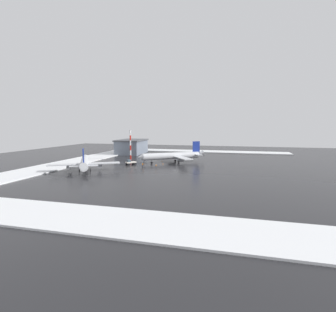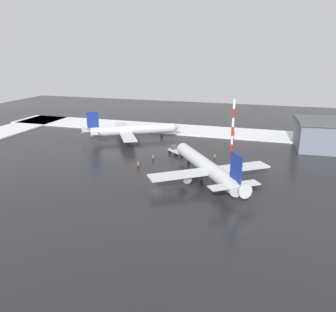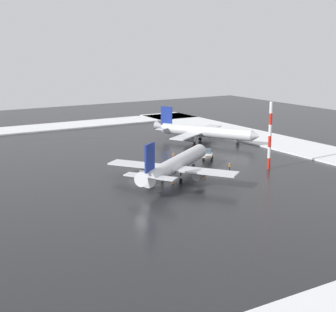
{
  "view_description": "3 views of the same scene",
  "coord_description": "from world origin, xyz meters",
  "px_view_note": "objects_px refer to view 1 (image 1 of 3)",
  "views": [
    {
      "loc": [
        108.75,
        25.21,
        17.45
      ],
      "look_at": [
        0.73,
        -3.35,
        4.44
      ],
      "focal_mm": 28.0,
      "sensor_mm": 36.0,
      "label": 1
    },
    {
      "loc": [
        -22.01,
        63.48,
        27.39
      ],
      "look_at": [
        -1.93,
        -3.03,
        5.2
      ],
      "focal_mm": 35.0,
      "sensor_mm": 36.0,
      "label": 2
    },
    {
      "loc": [
        -97.56,
        50.49,
        27.88
      ],
      "look_at": [
        -4.46,
        -5.88,
        3.65
      ],
      "focal_mm": 55.0,
      "sensor_mm": 36.0,
      "label": 3
    }
  ],
  "objects_px": {
    "ground_crew_mid_apron": "(143,165)",
    "antenna_mast": "(130,145)",
    "airplane_far_rear": "(173,156)",
    "traffic_cone_wingtip_side": "(178,162)",
    "traffic_cone_near_nose": "(163,164)",
    "cargo_hangar": "(132,146)",
    "airplane_parked_starboard": "(85,162)",
    "ground_crew_near_tug": "(144,160)",
    "traffic_cone_mid_line": "(162,161)",
    "ground_crew_beside_wing": "(156,166)",
    "pushback_tug": "(130,162)"
  },
  "relations": [
    {
      "from": "airplane_parked_starboard",
      "to": "ground_crew_near_tug",
      "type": "relative_size",
      "value": 16.9
    },
    {
      "from": "airplane_parked_starboard",
      "to": "cargo_hangar",
      "type": "bearing_deg",
      "value": -25.16
    },
    {
      "from": "airplane_parked_starboard",
      "to": "traffic_cone_wingtip_side",
      "type": "xyz_separation_m",
      "value": [
        -32.35,
        30.2,
        -2.88
      ]
    },
    {
      "from": "ground_crew_mid_apron",
      "to": "antenna_mast",
      "type": "relative_size",
      "value": 0.11
    },
    {
      "from": "airplane_parked_starboard",
      "to": "antenna_mast",
      "type": "height_order",
      "value": "antenna_mast"
    },
    {
      "from": "ground_crew_near_tug",
      "to": "cargo_hangar",
      "type": "xyz_separation_m",
      "value": [
        -33.08,
        -20.04,
        3.47
      ]
    },
    {
      "from": "ground_crew_mid_apron",
      "to": "antenna_mast",
      "type": "xyz_separation_m",
      "value": [
        -18.8,
        -13.45,
        6.58
      ]
    },
    {
      "from": "ground_crew_mid_apron",
      "to": "ground_crew_near_tug",
      "type": "bearing_deg",
      "value": 56.18
    },
    {
      "from": "traffic_cone_mid_line",
      "to": "traffic_cone_wingtip_side",
      "type": "bearing_deg",
      "value": 91.02
    },
    {
      "from": "ground_crew_mid_apron",
      "to": "antenna_mast",
      "type": "distance_m",
      "value": 24.03
    },
    {
      "from": "ground_crew_beside_wing",
      "to": "ground_crew_near_tug",
      "type": "bearing_deg",
      "value": 104.49
    },
    {
      "from": "ground_crew_beside_wing",
      "to": "traffic_cone_mid_line",
      "type": "relative_size",
      "value": 3.11
    },
    {
      "from": "ground_crew_near_tug",
      "to": "traffic_cone_near_nose",
      "type": "bearing_deg",
      "value": -151.29
    },
    {
      "from": "airplane_parked_starboard",
      "to": "traffic_cone_near_nose",
      "type": "relative_size",
      "value": 52.54
    },
    {
      "from": "cargo_hangar",
      "to": "traffic_cone_near_nose",
      "type": "height_order",
      "value": "cargo_hangar"
    },
    {
      "from": "ground_crew_beside_wing",
      "to": "airplane_parked_starboard",
      "type": "bearing_deg",
      "value": -173.16
    },
    {
      "from": "ground_crew_beside_wing",
      "to": "cargo_hangar",
      "type": "bearing_deg",
      "value": 102.63
    },
    {
      "from": "ground_crew_beside_wing",
      "to": "ground_crew_near_tug",
      "type": "xyz_separation_m",
      "value": [
        -17.02,
        -11.51,
        0.0
      ]
    },
    {
      "from": "airplane_far_rear",
      "to": "ground_crew_beside_wing",
      "type": "distance_m",
      "value": 17.86
    },
    {
      "from": "traffic_cone_near_nose",
      "to": "cargo_hangar",
      "type": "bearing_deg",
      "value": -141.12
    },
    {
      "from": "ground_crew_beside_wing",
      "to": "traffic_cone_wingtip_side",
      "type": "distance_m",
      "value": 20.46
    },
    {
      "from": "traffic_cone_near_nose",
      "to": "ground_crew_mid_apron",
      "type": "bearing_deg",
      "value": -32.51
    },
    {
      "from": "airplane_far_rear",
      "to": "traffic_cone_mid_line",
      "type": "xyz_separation_m",
      "value": [
        -2.22,
        -6.0,
        -2.98
      ]
    },
    {
      "from": "pushback_tug",
      "to": "airplane_far_rear",
      "type": "bearing_deg",
      "value": 165.42
    },
    {
      "from": "ground_crew_near_tug",
      "to": "traffic_cone_wingtip_side",
      "type": "height_order",
      "value": "ground_crew_near_tug"
    },
    {
      "from": "ground_crew_beside_wing",
      "to": "antenna_mast",
      "type": "distance_m",
      "value": 29.26
    },
    {
      "from": "cargo_hangar",
      "to": "airplane_far_rear",
      "type": "bearing_deg",
      "value": 42.89
    },
    {
      "from": "airplane_far_rear",
      "to": "traffic_cone_wingtip_side",
      "type": "relative_size",
      "value": 51.93
    },
    {
      "from": "antenna_mast",
      "to": "airplane_parked_starboard",
      "type": "bearing_deg",
      "value": -9.19
    },
    {
      "from": "airplane_parked_starboard",
      "to": "traffic_cone_wingtip_side",
      "type": "distance_m",
      "value": 44.35
    },
    {
      "from": "airplane_far_rear",
      "to": "antenna_mast",
      "type": "distance_m",
      "value": 23.39
    },
    {
      "from": "ground_crew_near_tug",
      "to": "airplane_parked_starboard",
      "type": "bearing_deg",
      "value": 120.79
    },
    {
      "from": "antenna_mast",
      "to": "traffic_cone_wingtip_side",
      "type": "height_order",
      "value": "antenna_mast"
    },
    {
      "from": "pushback_tug",
      "to": "traffic_cone_wingtip_side",
      "type": "height_order",
      "value": "pushback_tug"
    },
    {
      "from": "traffic_cone_near_nose",
      "to": "traffic_cone_mid_line",
      "type": "distance_m",
      "value": 8.84
    },
    {
      "from": "pushback_tug",
      "to": "traffic_cone_wingtip_side",
      "type": "xyz_separation_m",
      "value": [
        -14.22,
        18.79,
        -1.01
      ]
    },
    {
      "from": "airplane_parked_starboard",
      "to": "ground_crew_near_tug",
      "type": "bearing_deg",
      "value": -55.82
    },
    {
      "from": "ground_crew_mid_apron",
      "to": "traffic_cone_mid_line",
      "type": "bearing_deg",
      "value": 27.33
    },
    {
      "from": "antenna_mast",
      "to": "traffic_cone_near_nose",
      "type": "relative_size",
      "value": 27.47
    },
    {
      "from": "cargo_hangar",
      "to": "ground_crew_mid_apron",
      "type": "bearing_deg",
      "value": 23.73
    },
    {
      "from": "airplane_far_rear",
      "to": "cargo_hangar",
      "type": "distance_m",
      "value": 47.49
    },
    {
      "from": "pushback_tug",
      "to": "traffic_cone_near_nose",
      "type": "xyz_separation_m",
      "value": [
        -5.69,
        13.53,
        -1.01
      ]
    },
    {
      "from": "antenna_mast",
      "to": "traffic_cone_wingtip_side",
      "type": "bearing_deg",
      "value": 88.58
    },
    {
      "from": "airplane_parked_starboard",
      "to": "antenna_mast",
      "type": "distance_m",
      "value": 33.68
    },
    {
      "from": "traffic_cone_wingtip_side",
      "to": "ground_crew_near_tug",
      "type": "bearing_deg",
      "value": -80.33
    },
    {
      "from": "cargo_hangar",
      "to": "traffic_cone_mid_line",
      "type": "distance_m",
      "value": 41.87
    },
    {
      "from": "ground_crew_near_tug",
      "to": "traffic_cone_mid_line",
      "type": "relative_size",
      "value": 3.11
    },
    {
      "from": "antenna_mast",
      "to": "ground_crew_beside_wing",
      "type": "bearing_deg",
      "value": 44.18
    },
    {
      "from": "cargo_hangar",
      "to": "traffic_cone_mid_line",
      "type": "height_order",
      "value": "cargo_hangar"
    },
    {
      "from": "ground_crew_beside_wing",
      "to": "ground_crew_mid_apron",
      "type": "xyz_separation_m",
      "value": [
        -1.65,
        -6.41,
        0.0
      ]
    }
  ]
}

